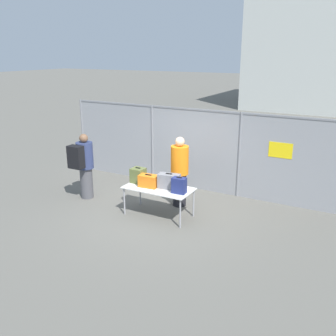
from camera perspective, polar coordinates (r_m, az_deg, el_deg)
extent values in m
plane|color=#605E56|center=(9.49, -1.47, -6.75)|extent=(120.00, 120.00, 0.00)
cylinder|color=gray|center=(13.02, -12.84, 4.98)|extent=(0.07, 0.07, 2.35)
cylinder|color=gray|center=(11.42, -2.39, 3.69)|extent=(0.07, 0.07, 2.35)
cylinder|color=gray|center=(10.32, 10.79, 1.90)|extent=(0.07, 0.07, 2.35)
cube|color=gray|center=(10.80, 3.87, 2.86)|extent=(8.23, 0.01, 2.35)
cube|color=gray|center=(10.57, 4.00, 8.89)|extent=(8.23, 0.04, 0.04)
cube|color=yellow|center=(9.98, 16.76, 2.60)|extent=(0.60, 0.01, 0.40)
cube|color=silver|center=(9.05, -1.43, -3.08)|extent=(1.66, 0.84, 0.02)
cylinder|color=#99999E|center=(9.29, -6.67, -5.05)|extent=(0.04, 0.04, 0.70)
cylinder|color=#99999E|center=(8.56, 1.87, -6.98)|extent=(0.04, 0.04, 0.70)
cylinder|color=#99999E|center=(9.85, -4.26, -3.66)|extent=(0.04, 0.04, 0.70)
cylinder|color=#99999E|center=(9.15, 3.92, -5.33)|extent=(0.04, 0.04, 0.70)
cube|color=#566033|center=(9.38, -4.57, -1.12)|extent=(0.33, 0.31, 0.37)
cube|color=black|center=(9.32, -4.60, 0.02)|extent=(0.13, 0.03, 0.02)
cube|color=orange|center=(9.07, -3.00, -1.99)|extent=(0.47, 0.30, 0.29)
cube|color=black|center=(9.02, -3.02, -1.03)|extent=(0.16, 0.04, 0.02)
cube|color=slate|center=(8.94, 0.16, -2.03)|extent=(0.55, 0.33, 0.36)
cube|color=black|center=(8.88, 0.16, -0.88)|extent=(0.16, 0.05, 0.02)
cube|color=navy|center=(8.65, 1.69, -2.67)|extent=(0.33, 0.21, 0.37)
cube|color=black|center=(8.59, 1.70, -1.43)|extent=(0.13, 0.03, 0.02)
cylinder|color=#4C4C51|center=(10.51, -12.29, -2.21)|extent=(0.34, 0.34, 0.85)
cylinder|color=navy|center=(10.28, -12.57, 1.90)|extent=(0.44, 0.44, 0.71)
sphere|color=brown|center=(10.16, -12.74, 4.46)|extent=(0.23, 0.23, 0.23)
cube|color=black|center=(10.02, -13.86, 1.62)|extent=(0.40, 0.24, 0.60)
cylinder|color=black|center=(9.74, 1.75, -3.32)|extent=(0.35, 0.35, 0.87)
cylinder|color=orange|center=(9.49, 1.79, 1.21)|extent=(0.46, 0.46, 0.73)
sphere|color=beige|center=(9.37, 1.82, 4.05)|extent=(0.24, 0.24, 0.24)
cube|color=#4C6B47|center=(12.06, 16.35, 0.00)|extent=(3.22, 1.43, 0.53)
sphere|color=black|center=(11.51, 12.70, -1.27)|extent=(0.56, 0.56, 0.56)
sphere|color=black|center=(12.94, 14.64, 0.67)|extent=(0.56, 0.56, 0.56)
cylinder|color=#59595B|center=(12.72, 6.72, 0.48)|extent=(1.13, 0.06, 0.06)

